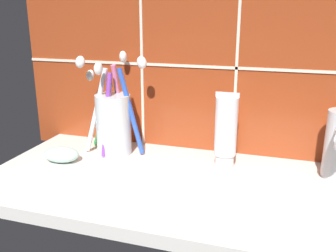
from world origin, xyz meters
TOP-DOWN VIEW (x-y plane):
  - sink_counter at (0.00, 0.00)cm, footprint 71.83×30.53cm
  - tile_wall_backsplash at (0.01, 15.51)cm, footprint 81.83×1.72cm
  - toothbrush_cup at (-19.52, 8.07)cm, footprint 13.75×10.02cm
  - toothpaste_tube at (1.42, 8.01)cm, footprint 3.95×3.76cm
  - soap_bar at (-26.74, 1.40)cm, footprint 6.71×4.64cm

SIDE VIEW (x-z plane):
  - sink_counter at x=0.00cm, z-range 0.00..2.00cm
  - soap_bar at x=-26.74cm, z-range 2.00..4.59cm
  - toothbrush_cup at x=-19.52cm, z-range -1.07..17.77cm
  - toothpaste_tube at x=1.42cm, z-range 1.91..14.94cm
  - tile_wall_backsplash at x=0.01cm, z-range 0.01..47.57cm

